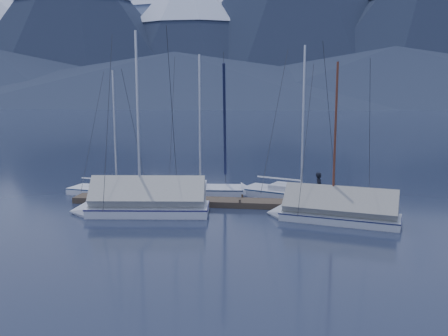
{
  "coord_description": "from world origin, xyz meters",
  "views": [
    {
      "loc": [
        3.61,
        -24.74,
        6.4
      ],
      "look_at": [
        0.0,
        2.0,
        2.2
      ],
      "focal_mm": 38.0,
      "sensor_mm": 36.0,
      "label": 1
    }
  ],
  "objects": [
    {
      "name": "sailboat_open_left",
      "position": [
        -6.77,
        3.86,
        0.15
      ],
      "size": [
        6.77,
        3.09,
        8.67
      ],
      "color": "silver",
      "rests_on": "ground"
    },
    {
      "name": "mountain_range",
      "position": [
        4.12,
        370.45,
        58.65
      ],
      "size": [
        877.0,
        584.0,
        150.5
      ],
      "color": "#475675",
      "rests_on": "ground"
    },
    {
      "name": "sailboat_open_mid",
      "position": [
        -1.43,
        4.99,
        0.17
      ],
      "size": [
        7.54,
        3.16,
        9.75
      ],
      "color": "silver",
      "rests_on": "ground"
    },
    {
      "name": "sailboat_open_right",
      "position": [
        5.01,
        4.08,
        0.18
      ],
      "size": [
        7.95,
        4.98,
        10.2
      ],
      "color": "#B9BCC6",
      "rests_on": "ground"
    },
    {
      "name": "person",
      "position": [
        5.41,
        1.84,
        1.21
      ],
      "size": [
        0.44,
        0.65,
        1.74
      ],
      "primitive_type": "imported",
      "rotation": [
        0.0,
        0.0,
        1.54
      ],
      "color": "black",
      "rests_on": "dock"
    },
    {
      "name": "sailboat_covered_near",
      "position": [
        5.81,
        -0.65,
        0.44
      ],
      "size": [
        7.12,
        3.65,
        8.86
      ],
      "color": "silver",
      "rests_on": "ground"
    },
    {
      "name": "ground",
      "position": [
        0.0,
        0.0,
        0.0
      ],
      "size": [
        1000.0,
        1000.0,
        0.0
      ],
      "primitive_type": "plane",
      "color": "black",
      "rests_on": "ground"
    },
    {
      "name": "dock",
      "position": [
        0.0,
        2.0,
        0.11
      ],
      "size": [
        18.0,
        1.5,
        0.54
      ],
      "color": "#382D23",
      "rests_on": "ground"
    },
    {
      "name": "mooring_posts",
      "position": [
        -0.5,
        2.0,
        0.35
      ],
      "size": [
        15.12,
        1.52,
        0.35
      ],
      "color": "#382D23",
      "rests_on": "ground"
    },
    {
      "name": "sailboat_covered_far",
      "position": [
        -4.34,
        -0.68,
        0.52
      ],
      "size": [
        7.77,
        3.36,
        10.59
      ],
      "color": "silver",
      "rests_on": "ground"
    }
  ]
}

